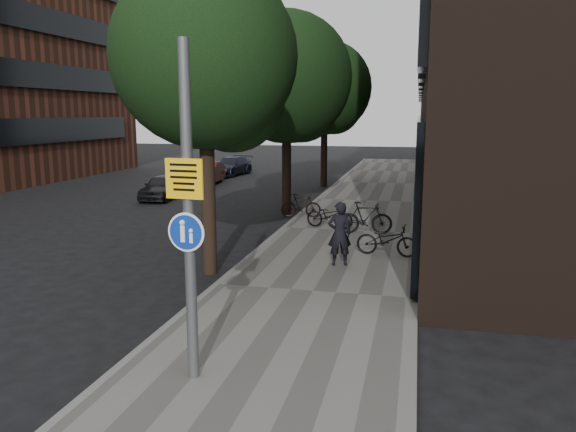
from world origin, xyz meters
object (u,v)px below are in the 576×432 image
(signpost, at_px, (189,214))
(parked_car_near, at_px, (162,187))
(parked_bike_facade_near, at_px, (387,240))
(pedestrian, at_px, (339,234))

(signpost, height_order, parked_car_near, signpost)
(parked_bike_facade_near, bearing_deg, pedestrian, 145.61)
(pedestrian, height_order, parked_car_near, pedestrian)
(parked_bike_facade_near, bearing_deg, parked_car_near, 58.59)
(parked_bike_facade_near, bearing_deg, signpost, 170.82)
(parked_bike_facade_near, height_order, parked_car_near, parked_car_near)
(signpost, distance_m, pedestrian, 6.96)
(parked_bike_facade_near, relative_size, parked_car_near, 0.49)
(parked_bike_facade_near, xyz_separation_m, parked_car_near, (-10.83, 8.79, 0.02))
(pedestrian, xyz_separation_m, parked_car_near, (-9.69, 10.06, -0.37))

